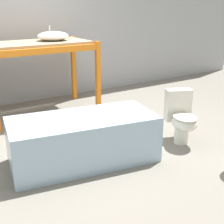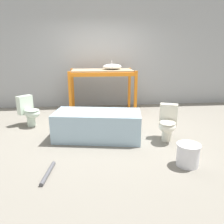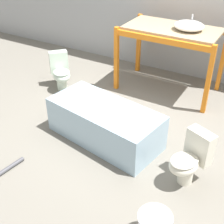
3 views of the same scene
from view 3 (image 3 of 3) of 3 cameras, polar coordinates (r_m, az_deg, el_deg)
ground_plane at (r=4.81m, az=4.26°, el=-1.88°), size 12.00×12.00×0.00m
shelving_rack at (r=5.42m, az=10.86°, el=13.15°), size 1.68×0.95×1.14m
sink_basin at (r=5.27m, az=13.90°, el=15.07°), size 0.49×0.45×0.22m
bathtub_main at (r=4.30m, az=-1.32°, el=-1.63°), size 1.69×0.98×0.52m
toilet_near at (r=5.66m, az=-9.38°, el=7.33°), size 0.58×0.57×0.66m
toilet_far at (r=3.74m, az=14.05°, el=-8.32°), size 0.48×0.59×0.66m
loose_pipe at (r=4.16m, az=-18.90°, el=-10.01°), size 0.12×0.55×0.05m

